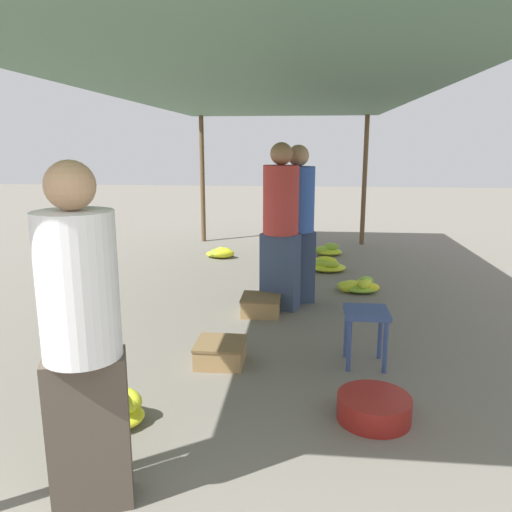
# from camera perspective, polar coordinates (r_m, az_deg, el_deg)

# --- Properties ---
(canopy_post_back_left) EXTENTS (0.08, 0.08, 2.20)m
(canopy_post_back_left) POSITION_cam_1_polar(r_m,az_deg,el_deg) (8.99, -6.14, 8.63)
(canopy_post_back_left) COLOR brown
(canopy_post_back_left) RESTS_ON ground
(canopy_post_back_right) EXTENTS (0.08, 0.08, 2.20)m
(canopy_post_back_right) POSITION_cam_1_polar(r_m,az_deg,el_deg) (8.86, 12.29, 8.36)
(canopy_post_back_right) COLOR brown
(canopy_post_back_right) RESTS_ON ground
(canopy_tarp) EXTENTS (3.23, 7.50, 0.04)m
(canopy_tarp) POSITION_cam_1_polar(r_m,az_deg,el_deg) (5.28, 1.20, 18.18)
(canopy_tarp) COLOR #567A60
(canopy_tarp) RESTS_ON canopy_post_front_left
(vendor_foreground) EXTENTS (0.45, 0.45, 1.65)m
(vendor_foreground) POSITION_cam_1_polar(r_m,az_deg,el_deg) (2.41, -19.24, -8.81)
(vendor_foreground) COLOR #4C4238
(vendor_foreground) RESTS_ON ground
(stool) EXTENTS (0.34, 0.34, 0.46)m
(stool) POSITION_cam_1_polar(r_m,az_deg,el_deg) (4.02, 12.45, -7.28)
(stool) COLOR #384C84
(stool) RESTS_ON ground
(basin_black) EXTENTS (0.47, 0.47, 0.16)m
(basin_black) POSITION_cam_1_polar(r_m,az_deg,el_deg) (3.39, 13.32, -16.52)
(basin_black) COLOR maroon
(basin_black) RESTS_ON ground
(banana_pile_left_0) EXTENTS (0.48, 0.54, 0.17)m
(banana_pile_left_0) POSITION_cam_1_polar(r_m,az_deg,el_deg) (7.77, -4.15, 0.35)
(banana_pile_left_0) COLOR #C1D12A
(banana_pile_left_0) RESTS_ON ground
(banana_pile_left_1) EXTENTS (0.40, 0.37, 0.25)m
(banana_pile_left_1) POSITION_cam_1_polar(r_m,az_deg,el_deg) (3.37, -15.68, -16.34)
(banana_pile_left_1) COLOR #CCD628
(banana_pile_left_1) RESTS_ON ground
(banana_pile_right_0) EXTENTS (0.44, 0.46, 0.20)m
(banana_pile_right_0) POSITION_cam_1_polar(r_m,az_deg,el_deg) (8.03, 8.34, 0.65)
(banana_pile_right_0) COLOR #87BA34
(banana_pile_right_0) RESTS_ON ground
(banana_pile_right_1) EXTENTS (0.51, 0.43, 0.16)m
(banana_pile_right_1) POSITION_cam_1_polar(r_m,az_deg,el_deg) (6.07, 11.72, -3.36)
(banana_pile_right_1) COLOR #C2D229
(banana_pile_right_1) RESTS_ON ground
(banana_pile_right_2) EXTENTS (0.52, 0.45, 0.21)m
(banana_pile_right_2) POSITION_cam_1_polar(r_m,az_deg,el_deg) (6.99, 8.06, -1.04)
(banana_pile_right_2) COLOR #A7C72E
(banana_pile_right_2) RESTS_ON ground
(crate_near) EXTENTS (0.40, 0.40, 0.19)m
(crate_near) POSITION_cam_1_polar(r_m,az_deg,el_deg) (5.16, 0.58, -5.62)
(crate_near) COLOR #9E7A4C
(crate_near) RESTS_ON ground
(crate_mid) EXTENTS (0.39, 0.39, 0.18)m
(crate_mid) POSITION_cam_1_polar(r_m,az_deg,el_deg) (4.06, -4.09, -10.93)
(crate_mid) COLOR #9E7A4C
(crate_mid) RESTS_ON ground
(shopper_walking_mid) EXTENTS (0.47, 0.47, 1.74)m
(shopper_walking_mid) POSITION_cam_1_polar(r_m,az_deg,el_deg) (5.18, 2.83, 3.60)
(shopper_walking_mid) COLOR #384766
(shopper_walking_mid) RESTS_ON ground
(shopper_walking_far) EXTENTS (0.44, 0.44, 1.71)m
(shopper_walking_far) POSITION_cam_1_polar(r_m,az_deg,el_deg) (5.41, 4.73, 3.83)
(shopper_walking_far) COLOR #384766
(shopper_walking_far) RESTS_ON ground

